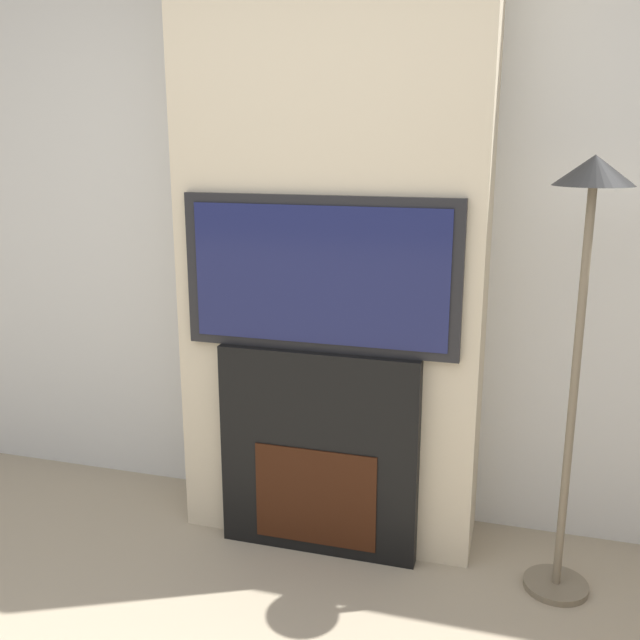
# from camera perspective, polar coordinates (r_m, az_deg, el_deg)

# --- Properties ---
(wall_back) EXTENTS (6.00, 0.06, 2.70)m
(wall_back) POSITION_cam_1_polar(r_m,az_deg,el_deg) (3.08, 2.15, 8.54)
(wall_back) COLOR silver
(wall_back) RESTS_ON ground_plane
(chimney_breast) EXTENTS (1.22, 0.38, 2.70)m
(chimney_breast) POSITION_cam_1_polar(r_m,az_deg,el_deg) (2.87, 1.07, 8.12)
(chimney_breast) COLOR beige
(chimney_breast) RESTS_ON ground_plane
(fireplace) EXTENTS (0.81, 0.15, 0.86)m
(fireplace) POSITION_cam_1_polar(r_m,az_deg,el_deg) (2.94, -0.01, -10.48)
(fireplace) COLOR black
(fireplace) RESTS_ON ground_plane
(television) EXTENTS (1.08, 0.07, 0.60)m
(television) POSITION_cam_1_polar(r_m,az_deg,el_deg) (2.72, -0.02, 3.66)
(television) COLOR black
(television) RESTS_ON fireplace
(floor_lamp) EXTENTS (0.27, 0.27, 1.61)m
(floor_lamp) POSITION_cam_1_polar(r_m,az_deg,el_deg) (2.57, 20.44, 3.72)
(floor_lamp) COLOR #726651
(floor_lamp) RESTS_ON ground_plane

